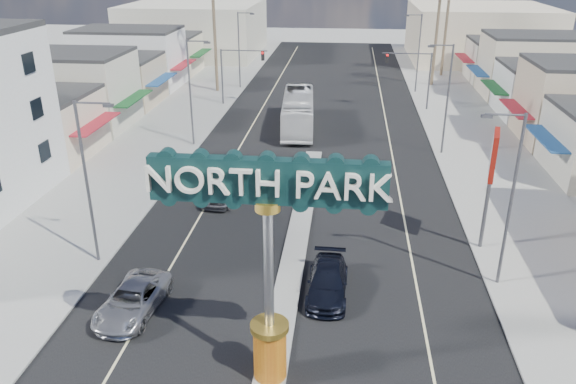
% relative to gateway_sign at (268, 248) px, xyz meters
% --- Properties ---
extents(ground, '(160.00, 160.00, 0.00)m').
position_rel_gateway_sign_xyz_m(ground, '(0.00, 28.02, -5.93)').
color(ground, gray).
rests_on(ground, ground).
extents(road, '(20.00, 120.00, 0.01)m').
position_rel_gateway_sign_xyz_m(road, '(0.00, 28.02, -5.92)').
color(road, black).
rests_on(road, ground).
extents(median_island, '(1.30, 30.00, 0.16)m').
position_rel_gateway_sign_xyz_m(median_island, '(0.00, 12.02, -5.85)').
color(median_island, gray).
rests_on(median_island, ground).
extents(sidewalk_left, '(8.00, 120.00, 0.12)m').
position_rel_gateway_sign_xyz_m(sidewalk_left, '(-14.00, 28.02, -5.87)').
color(sidewalk_left, gray).
rests_on(sidewalk_left, ground).
extents(sidewalk_right, '(8.00, 120.00, 0.12)m').
position_rel_gateway_sign_xyz_m(sidewalk_right, '(14.00, 28.02, -5.87)').
color(sidewalk_right, gray).
rests_on(sidewalk_right, ground).
extents(storefront_row_left, '(12.00, 42.00, 6.00)m').
position_rel_gateway_sign_xyz_m(storefront_row_left, '(-24.00, 41.02, -2.93)').
color(storefront_row_left, beige).
rests_on(storefront_row_left, ground).
extents(storefront_row_right, '(12.00, 42.00, 6.00)m').
position_rel_gateway_sign_xyz_m(storefront_row_right, '(24.00, 41.02, -2.93)').
color(storefront_row_right, '#B7B29E').
rests_on(storefront_row_right, ground).
extents(backdrop_far_left, '(20.00, 20.00, 8.00)m').
position_rel_gateway_sign_xyz_m(backdrop_far_left, '(-22.00, 73.02, -1.93)').
color(backdrop_far_left, '#B7B29E').
rests_on(backdrop_far_left, ground).
extents(backdrop_far_right, '(20.00, 20.00, 8.00)m').
position_rel_gateway_sign_xyz_m(backdrop_far_right, '(22.00, 73.02, -1.93)').
color(backdrop_far_right, beige).
rests_on(backdrop_far_right, ground).
extents(gateway_sign, '(8.20, 1.50, 9.15)m').
position_rel_gateway_sign_xyz_m(gateway_sign, '(0.00, 0.00, 0.00)').
color(gateway_sign, '#AF3E0D').
rests_on(gateway_sign, median_island).
extents(traffic_signal_left, '(5.09, 0.45, 6.00)m').
position_rel_gateway_sign_xyz_m(traffic_signal_left, '(-9.18, 42.02, -1.65)').
color(traffic_signal_left, '#47474C').
rests_on(traffic_signal_left, ground).
extents(traffic_signal_right, '(5.09, 0.45, 6.00)m').
position_rel_gateway_sign_xyz_m(traffic_signal_right, '(9.18, 42.02, -1.65)').
color(traffic_signal_right, '#47474C').
rests_on(traffic_signal_right, ground).
extents(streetlight_l_near, '(2.03, 0.22, 9.00)m').
position_rel_gateway_sign_xyz_m(streetlight_l_near, '(-10.43, 8.02, -0.86)').
color(streetlight_l_near, '#47474C').
rests_on(streetlight_l_near, ground).
extents(streetlight_l_mid, '(2.03, 0.22, 9.00)m').
position_rel_gateway_sign_xyz_m(streetlight_l_mid, '(-10.43, 28.02, -0.86)').
color(streetlight_l_mid, '#47474C').
rests_on(streetlight_l_mid, ground).
extents(streetlight_l_far, '(2.03, 0.22, 9.00)m').
position_rel_gateway_sign_xyz_m(streetlight_l_far, '(-10.43, 50.02, -0.86)').
color(streetlight_l_far, '#47474C').
rests_on(streetlight_l_far, ground).
extents(streetlight_r_near, '(2.03, 0.22, 9.00)m').
position_rel_gateway_sign_xyz_m(streetlight_r_near, '(10.43, 8.02, -0.86)').
color(streetlight_r_near, '#47474C').
rests_on(streetlight_r_near, ground).
extents(streetlight_r_mid, '(2.03, 0.22, 9.00)m').
position_rel_gateway_sign_xyz_m(streetlight_r_mid, '(10.43, 28.02, -0.86)').
color(streetlight_r_mid, '#47474C').
rests_on(streetlight_r_mid, ground).
extents(streetlight_r_far, '(2.03, 0.22, 9.00)m').
position_rel_gateway_sign_xyz_m(streetlight_r_far, '(10.43, 50.02, -0.86)').
color(streetlight_r_far, '#47474C').
rests_on(streetlight_r_far, ground).
extents(suv_left, '(2.73, 5.16, 1.38)m').
position_rel_gateway_sign_xyz_m(suv_left, '(-6.99, 3.70, -5.24)').
color(suv_left, '#9F9FA4').
rests_on(suv_left, ground).
extents(suv_right, '(2.01, 4.81, 1.39)m').
position_rel_gateway_sign_xyz_m(suv_right, '(2.00, 6.22, -5.23)').
color(suv_right, black).
rests_on(suv_right, ground).
extents(car_parked_left, '(2.48, 5.00, 1.64)m').
position_rel_gateway_sign_xyz_m(car_parked_left, '(-5.50, 16.93, -5.11)').
color(car_parked_left, slate).
rests_on(car_parked_left, ground).
extents(city_bus, '(3.62, 12.08, 3.32)m').
position_rel_gateway_sign_xyz_m(city_bus, '(-2.00, 34.02, -4.27)').
color(city_bus, silver).
rests_on(city_bus, ground).
extents(bank_pylon_sign, '(0.77, 2.13, 6.81)m').
position_rel_gateway_sign_xyz_m(bank_pylon_sign, '(10.49, 11.81, -0.66)').
color(bank_pylon_sign, '#47474C').
rests_on(bank_pylon_sign, sidewalk_right).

